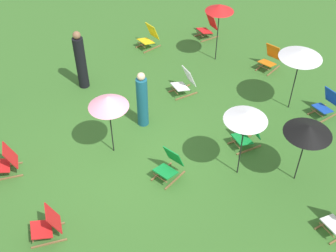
# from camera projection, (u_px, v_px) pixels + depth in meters

# --- Properties ---
(ground_plane) EXTENTS (40.00, 40.00, 0.00)m
(ground_plane) POSITION_uv_depth(u_px,v_px,m) (129.00, 157.00, 11.18)
(ground_plane) COLOR #386B28
(deckchair_0) EXTENTS (0.55, 0.81, 0.83)m
(deckchair_0) POSITION_uv_depth(u_px,v_px,m) (248.00, 134.00, 11.27)
(deckchair_0) COLOR olive
(deckchair_0) RESTS_ON ground
(deckchair_2) EXTENTS (0.66, 0.86, 0.83)m
(deckchair_2) POSITION_uv_depth(u_px,v_px,m) (48.00, 225.00, 9.17)
(deckchair_2) COLOR olive
(deckchair_2) RESTS_ON ground
(deckchair_3) EXTENTS (0.67, 0.86, 0.83)m
(deckchair_3) POSITION_uv_depth(u_px,v_px,m) (270.00, 58.00, 13.94)
(deckchair_3) COLOR olive
(deckchair_3) RESTS_ON ground
(deckchair_5) EXTENTS (0.67, 0.86, 0.83)m
(deckchair_5) POSITION_uv_depth(u_px,v_px,m) (6.00, 162.00, 10.54)
(deckchair_5) COLOR olive
(deckchair_5) RESTS_ON ground
(deckchair_6) EXTENTS (0.52, 0.79, 0.83)m
(deckchair_6) POSITION_uv_depth(u_px,v_px,m) (185.00, 82.00, 12.97)
(deckchair_6) COLOR olive
(deckchair_6) RESTS_ON ground
(deckchair_8) EXTENTS (0.69, 0.87, 0.83)m
(deckchair_8) POSITION_uv_depth(u_px,v_px,m) (170.00, 165.00, 10.46)
(deckchair_8) COLOR olive
(deckchair_8) RESTS_ON ground
(deckchair_9) EXTENTS (0.50, 0.77, 0.83)m
(deckchair_9) POSITION_uv_depth(u_px,v_px,m) (208.00, 27.00, 15.45)
(deckchair_9) COLOR olive
(deckchair_9) RESTS_ON ground
(deckchair_10) EXTENTS (0.50, 0.77, 0.83)m
(deckchair_10) POSITION_uv_depth(u_px,v_px,m) (327.00, 104.00, 12.21)
(deckchair_10) COLOR olive
(deckchair_10) RESTS_ON ground
(deckchair_13) EXTENTS (0.58, 0.82, 0.83)m
(deckchair_13) POSITION_uv_depth(u_px,v_px,m) (149.00, 37.00, 14.94)
(deckchair_13) COLOR olive
(deckchair_13) RESTS_ON ground
(umbrella_0) EXTENTS (0.99, 0.99, 1.79)m
(umbrella_0) POSITION_uv_depth(u_px,v_px,m) (108.00, 102.00, 10.25)
(umbrella_0) COLOR black
(umbrella_0) RESTS_ON ground
(umbrella_1) EXTENTS (1.09, 1.09, 1.74)m
(umbrella_1) POSITION_uv_depth(u_px,v_px,m) (308.00, 130.00, 9.54)
(umbrella_1) COLOR black
(umbrella_1) RESTS_ON ground
(umbrella_2) EXTENTS (1.17, 1.17, 1.94)m
(umbrella_2) POSITION_uv_depth(u_px,v_px,m) (301.00, 54.00, 11.46)
(umbrella_2) COLOR black
(umbrella_2) RESTS_ON ground
(umbrella_3) EXTENTS (0.90, 0.90, 1.99)m
(umbrella_3) POSITION_uv_depth(u_px,v_px,m) (220.00, 8.00, 13.33)
(umbrella_3) COLOR black
(umbrella_3) RESTS_ON ground
(umbrella_4) EXTENTS (1.00, 1.00, 1.95)m
(umbrella_4) POSITION_uv_depth(u_px,v_px,m) (246.00, 116.00, 9.55)
(umbrella_4) COLOR black
(umbrella_4) RESTS_ON ground
(person_0) EXTENTS (0.39, 0.39, 1.89)m
(person_0) POSITION_uv_depth(u_px,v_px,m) (81.00, 61.00, 12.87)
(person_0) COLOR black
(person_0) RESTS_ON ground
(person_1) EXTENTS (0.42, 0.42, 1.71)m
(person_1) POSITION_uv_depth(u_px,v_px,m) (142.00, 101.00, 11.61)
(person_1) COLOR #195972
(person_1) RESTS_ON ground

